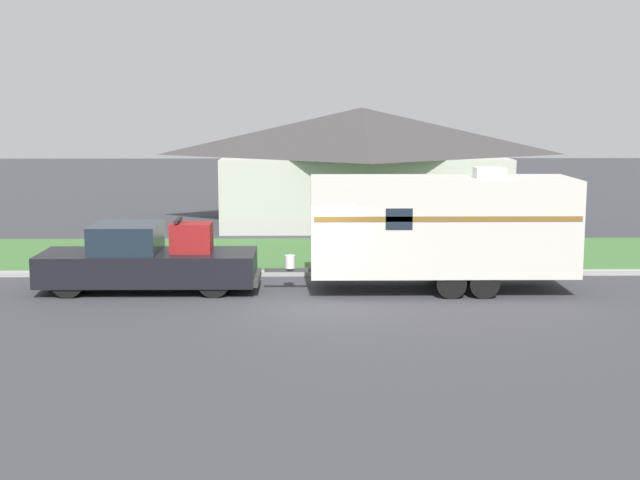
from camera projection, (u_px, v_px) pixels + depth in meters
ground_plane at (306, 304)px, 22.91m from camera, size 120.00×120.00×0.00m
curb_strip at (306, 273)px, 26.61m from camera, size 80.00×0.30×0.14m
lawn_strip at (307, 254)px, 30.22m from camera, size 80.00×7.00×0.03m
house_across_street at (361, 163)px, 38.07m from camera, size 12.41×8.45×4.91m
pickup_truck at (147, 261)px, 24.35m from camera, size 5.97×2.07×1.99m
travel_trailer at (441, 225)px, 24.32m from camera, size 8.41×2.49×3.38m
mailbox at (391, 237)px, 27.58m from camera, size 0.48×0.20×1.29m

